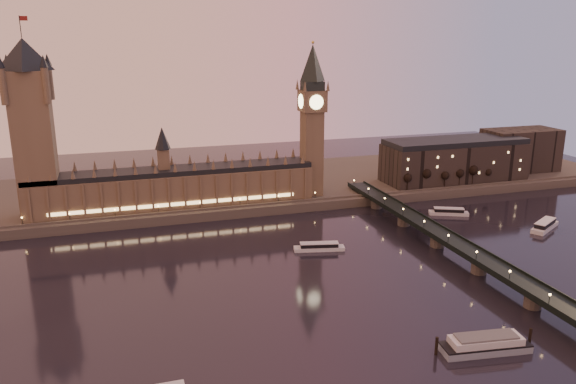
# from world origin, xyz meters

# --- Properties ---
(ground) EXTENTS (700.00, 700.00, 0.00)m
(ground) POSITION_xyz_m (0.00, 0.00, 0.00)
(ground) COLOR black
(ground) RESTS_ON ground
(far_embankment) EXTENTS (560.00, 130.00, 6.00)m
(far_embankment) POSITION_xyz_m (30.00, 165.00, 3.00)
(far_embankment) COLOR #423D35
(far_embankment) RESTS_ON ground
(palace_of_westminster) EXTENTS (180.00, 26.62, 52.00)m
(palace_of_westminster) POSITION_xyz_m (-40.12, 120.99, 21.71)
(palace_of_westminster) COLOR brown
(palace_of_westminster) RESTS_ON ground
(victoria_tower) EXTENTS (31.68, 31.68, 118.00)m
(victoria_tower) POSITION_xyz_m (-120.00, 121.00, 65.79)
(victoria_tower) COLOR brown
(victoria_tower) RESTS_ON ground
(big_ben) EXTENTS (17.68, 17.68, 104.00)m
(big_ben) POSITION_xyz_m (53.99, 120.99, 63.95)
(big_ben) COLOR brown
(big_ben) RESTS_ON ground
(westminster_bridge) EXTENTS (13.20, 260.00, 15.30)m
(westminster_bridge) POSITION_xyz_m (91.61, 0.00, 5.52)
(westminster_bridge) COLOR black
(westminster_bridge) RESTS_ON ground
(city_block) EXTENTS (155.00, 45.00, 34.00)m
(city_block) POSITION_xyz_m (194.94, 130.93, 22.24)
(city_block) COLOR black
(city_block) RESTS_ON ground
(bare_tree_0) EXTENTS (6.25, 6.25, 12.72)m
(bare_tree_0) POSITION_xyz_m (124.21, 109.00, 15.50)
(bare_tree_0) COLOR black
(bare_tree_0) RESTS_ON ground
(bare_tree_1) EXTENTS (6.25, 6.25, 12.72)m
(bare_tree_1) POSITION_xyz_m (137.78, 109.00, 15.50)
(bare_tree_1) COLOR black
(bare_tree_1) RESTS_ON ground
(bare_tree_2) EXTENTS (6.25, 6.25, 12.72)m
(bare_tree_2) POSITION_xyz_m (151.34, 109.00, 15.50)
(bare_tree_2) COLOR black
(bare_tree_2) RESTS_ON ground
(bare_tree_3) EXTENTS (6.25, 6.25, 12.72)m
(bare_tree_3) POSITION_xyz_m (164.91, 109.00, 15.50)
(bare_tree_3) COLOR black
(bare_tree_3) RESTS_ON ground
(bare_tree_4) EXTENTS (6.25, 6.25, 12.72)m
(bare_tree_4) POSITION_xyz_m (178.47, 109.00, 15.50)
(bare_tree_4) COLOR black
(bare_tree_4) RESTS_ON ground
(bare_tree_5) EXTENTS (6.25, 6.25, 12.72)m
(bare_tree_5) POSITION_xyz_m (192.04, 109.00, 15.50)
(bare_tree_5) COLOR black
(bare_tree_5) RESTS_ON ground
(cruise_boat_a) EXTENTS (28.20, 11.81, 4.41)m
(cruise_boat_a) POSITION_xyz_m (27.40, 33.14, 1.94)
(cruise_boat_a) COLOR silver
(cruise_boat_a) RESTS_ON ground
(cruise_boat_b) EXTENTS (25.48, 15.99, 4.63)m
(cruise_boat_b) POSITION_xyz_m (130.43, 67.22, 2.04)
(cruise_boat_b) COLOR silver
(cruise_boat_b) RESTS_ON ground
(cruise_boat_c) EXTENTS (27.27, 20.26, 5.46)m
(cruise_boat_c) POSITION_xyz_m (170.08, 25.08, 2.41)
(cruise_boat_c) COLOR silver
(cruise_boat_c) RESTS_ON ground
(moored_barge) EXTENTS (38.29, 13.60, 7.08)m
(moored_barge) POSITION_xyz_m (50.62, -80.90, 2.99)
(moored_barge) COLOR #8394A7
(moored_barge) RESTS_ON ground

